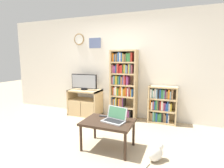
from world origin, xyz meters
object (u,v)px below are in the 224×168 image
laptop (115,118)px  remote_near_laptop (104,116)px  tv_stand (85,102)px  television (84,82)px  coffee_table (108,124)px  bookshelf_tall (123,85)px  bookshelf_short (161,105)px  cat (156,152)px

laptop → remote_near_laptop: (-0.26, 0.14, -0.05)m
laptop → tv_stand: bearing=147.8°
television → coffee_table: 1.96m
bookshelf_tall → remote_near_laptop: bookshelf_tall is taller
laptop → remote_near_laptop: size_ratio=2.55×
television → tv_stand: bearing=-42.8°
television → coffee_table: size_ratio=0.87×
bookshelf_short → coffee_table: (-0.71, -1.55, -0.01)m
bookshelf_tall → laptop: (0.34, -1.50, -0.32)m
bookshelf_short → tv_stand: bearing=-175.7°
bookshelf_short → coffee_table: bearing=-114.5°
television → remote_near_laptop: bearing=-48.1°
television → bookshelf_tall: (1.04, 0.12, -0.03)m
coffee_table → laptop: laptop is taller
bookshelf_tall → cat: bearing=-57.4°
television → cat: (2.08, -1.51, -0.76)m
cat → coffee_table: bearing=-147.9°
bookshelf_short → cat: (0.10, -1.64, -0.30)m
tv_stand → cat: bearing=-35.9°
television → remote_near_laptop: size_ratio=4.48×
laptop → bookshelf_short: bearing=81.5°
cat → television: bearing=-177.8°
tv_stand → television: 0.55m
bookshelf_short → cat: bookshelf_short is taller
coffee_table → remote_near_laptop: 0.24m
laptop → cat: size_ratio=0.95×
remote_near_laptop → cat: size_ratio=0.37×
television → laptop: size_ratio=1.76×
coffee_table → laptop: 0.16m
television → bookshelf_short: size_ratio=0.84×
cat → laptop: bearing=-151.5°
tv_stand → laptop: 1.94m
bookshelf_tall → laptop: size_ratio=4.11×
coffee_table → remote_near_laptop: bearing=131.0°
bookshelf_tall → remote_near_laptop: 1.41m
laptop → bookshelf_tall: bearing=115.7°
tv_stand → cat: size_ratio=1.91×
cat → bookshelf_tall: bearing=160.7°
bookshelf_short → laptop: size_ratio=2.10×
coffee_table → television: bearing=131.8°
bookshelf_tall → cat: 2.06m
tv_stand → bookshelf_short: bookshelf_short is taller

